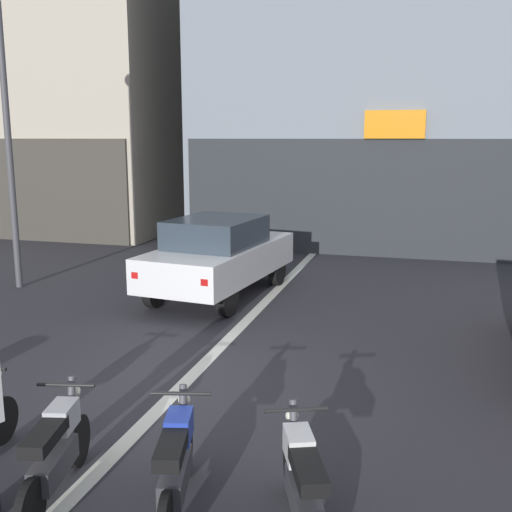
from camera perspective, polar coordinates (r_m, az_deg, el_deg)
name	(u,v)px	position (r m, az deg, el deg)	size (l,w,h in m)	color
ground_plane	(182,385)	(8.25, -6.97, -12.05)	(120.00, 120.00, 0.00)	#2B2B30
lane_centre_line	(284,282)	(13.70, 2.70, -2.51)	(0.20, 18.00, 0.01)	silver
building_corner_left	(82,88)	(24.92, -16.10, 15.04)	(9.02, 9.83, 10.24)	#B2A893
car_white_crossing_near	(219,254)	(12.39, -3.51, 0.18)	(2.24, 4.28, 1.64)	black
street_lamp	(6,106)	(13.94, -22.59, 12.94)	(0.36, 0.36, 6.30)	#47474C
motorcycle_silver_row_left_mid	(56,451)	(5.99, -18.39, -17.11)	(0.57, 1.64, 0.98)	black
motorcycle_blue_row_centre	(176,463)	(5.59, -7.53, -18.80)	(0.60, 1.64, 0.98)	black
motorcycle_white_row_right_mid	(302,484)	(5.28, 4.40, -20.71)	(0.73, 1.58, 0.98)	black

